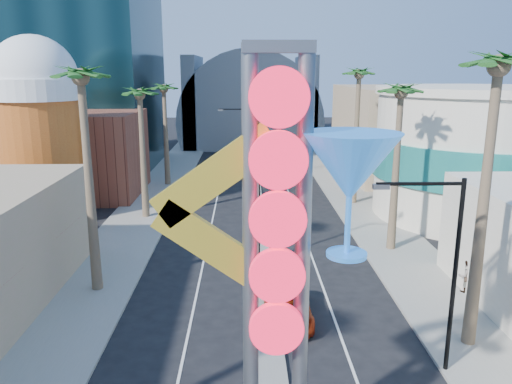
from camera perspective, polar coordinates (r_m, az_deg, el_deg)
name	(u,v)px	position (r m, az deg, el deg)	size (l,w,h in m)	color
sidewalk_west	(151,201)	(46.97, -11.89, -1.06)	(5.00, 100.00, 0.15)	gray
sidewalk_east	(356,200)	(47.31, 11.37, -0.92)	(5.00, 100.00, 0.15)	gray
median	(254,193)	(49.08, -0.28, -0.12)	(1.60, 84.00, 0.15)	gray
brick_filler_west	(87,154)	(50.60, -18.77, 4.11)	(10.00, 10.00, 8.00)	brown
filler_east	(389,131)	(60.44, 14.99, 6.79)	(10.00, 20.00, 10.00)	tan
beer_mug	(39,123)	(42.99, -23.58, 7.28)	(7.00, 7.00, 14.50)	#AF4617
turquoise_building	(477,154)	(44.38, 23.90, 4.03)	(16.60, 16.60, 10.60)	beige
canopy	(250,118)	(81.99, -0.72, 8.48)	(22.00, 16.00, 22.00)	slate
neon_sign	(307,244)	(13.49, 5.85, -5.96)	(6.53, 2.60, 12.55)	gray
streetlight_0	(268,187)	(30.48, 1.34, 0.54)	(3.79, 0.25, 8.00)	black
streetlight_1	(247,137)	(54.09, -0.99, 6.35)	(3.79, 0.25, 8.00)	black
streetlight_2	(444,260)	(20.43, 20.69, -7.24)	(3.45, 0.25, 8.00)	black
palm_1	(82,91)	(26.93, -19.30, 10.84)	(2.40, 2.40, 12.70)	brown
palm_2	(140,101)	(40.54, -13.12, 10.06)	(2.40, 2.40, 11.20)	brown
palm_3	(164,94)	(52.33, -10.46, 10.95)	(2.40, 2.40, 11.20)	brown
palm_5	(497,85)	(21.97, 25.80, 10.92)	(2.40, 2.40, 13.20)	brown
palm_6	(401,101)	(33.19, 16.19, 9.92)	(2.40, 2.40, 11.70)	brown
palm_7	(359,82)	(44.75, 11.67, 12.18)	(2.40, 2.40, 12.70)	brown
red_pickup	(288,307)	(24.84, 3.64, -12.96)	(2.28, 4.94, 1.37)	#A0280C
pedestrian_b	(466,276)	(29.49, 22.88, -8.84)	(0.88, 0.68, 1.81)	gray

